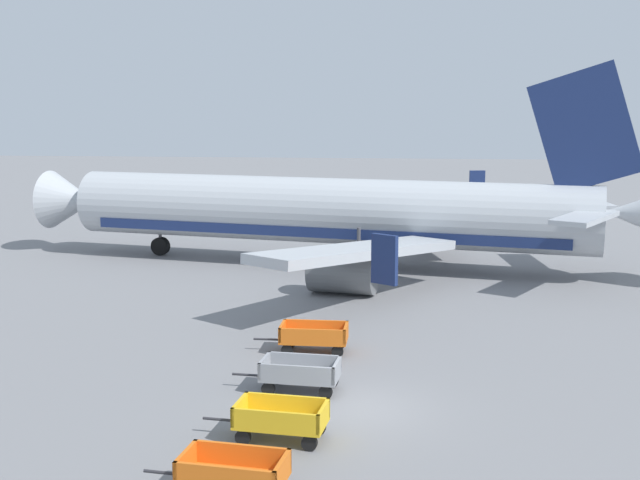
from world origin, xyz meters
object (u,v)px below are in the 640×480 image
object	(u,v)px
baggage_cart_fourth_in_row	(314,337)
baggage_cart_third_in_row	(300,373)
baggage_cart_second_in_row	(281,419)
baggage_cart_nearest	(233,474)
airplane	(343,213)

from	to	relation	value
baggage_cart_fourth_in_row	baggage_cart_third_in_row	bearing A→B (deg)	-89.57
baggage_cart_second_in_row	baggage_cart_fourth_in_row	bearing A→B (deg)	89.96
baggage_cart_nearest	baggage_cart_third_in_row	xyz separation A→B (m)	(0.66, 7.52, 0.00)
baggage_cart_second_in_row	baggage_cart_third_in_row	distance (m)	3.98
airplane	baggage_cart_second_in_row	bearing A→B (deg)	-89.69
baggage_cart_nearest	baggage_cart_second_in_row	bearing A→B (deg)	80.08
airplane	baggage_cart_nearest	distance (m)	28.50
airplane	baggage_cart_fourth_in_row	world-z (taller)	airplane
baggage_cart_nearest	baggage_cart_fourth_in_row	distance (m)	11.84
baggage_cart_nearest	baggage_cart_fourth_in_row	xyz separation A→B (m)	(0.63, 11.82, 0.00)
baggage_cart_third_in_row	airplane	bearing A→B (deg)	90.47
baggage_cart_third_in_row	baggage_cart_fourth_in_row	distance (m)	4.31
baggage_cart_second_in_row	baggage_cart_third_in_row	xyz separation A→B (m)	(0.04, 3.98, 0.00)
airplane	baggage_cart_second_in_row	size ratio (longest dim) A/B	10.38
airplane	baggage_cart_third_in_row	distance (m)	21.02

